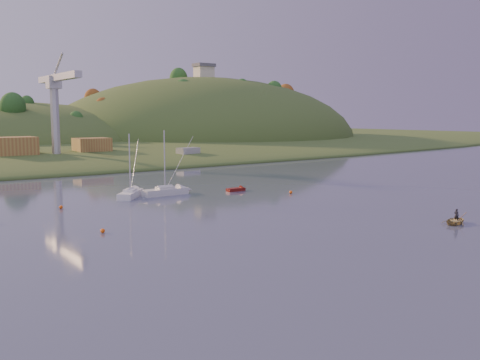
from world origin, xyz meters
TOP-DOWN VIEW (x-y plane):
  - shore_slope at (0.00, 165.00)m, footprint 640.00×150.00m
  - hill_center at (10.00, 210.00)m, footprint 140.00×120.00m
  - hill_right at (95.00, 195.00)m, footprint 150.00×130.00m
  - hilltop_house at (95.00, 195.00)m, footprint 9.00×7.00m
  - wharf at (5.00, 122.00)m, footprint 42.00×16.00m
  - shed_west at (-8.00, 123.00)m, footprint 11.00×8.00m
  - shed_east at (13.00, 124.00)m, footprint 9.00×7.00m
  - dock_crane at (2.00, 118.39)m, footprint 3.20×28.00m
  - sailboat_near at (-6.54, 57.24)m, footprint 6.27×6.71m
  - sailboat_far at (-1.07, 56.21)m, footprint 7.45×2.35m
  - canoe at (15.59, 15.97)m, footprint 4.06×3.29m
  - paddler at (15.59, 15.97)m, footprint 0.48×0.62m
  - red_tender at (11.31, 53.14)m, footprint 3.75×1.42m
  - work_vessel at (34.13, 108.00)m, footprint 15.39×8.08m
  - buoy_1 at (16.05, 45.48)m, footprint 0.50×0.50m
  - buoy_3 at (-18.55, 53.29)m, footprint 0.50×0.50m
  - buoy_4 at (-19.75, 35.71)m, footprint 0.50×0.50m

SIDE VIEW (x-z plane):
  - shore_slope at x=0.00m, z-range -3.50..3.50m
  - hill_center at x=10.00m, z-range -18.00..18.00m
  - hill_right at x=95.00m, z-range -30.00..30.00m
  - buoy_1 at x=16.05m, z-range 0.00..0.50m
  - buoy_3 at x=-18.55m, z-range 0.00..0.50m
  - buoy_4 at x=-19.75m, z-range 0.00..0.50m
  - red_tender at x=11.31m, z-range -0.37..0.89m
  - canoe at x=15.59m, z-range 0.00..0.74m
  - sailboat_near at x=-6.54m, z-range -4.24..5.57m
  - sailboat_far at x=-1.07m, z-range -4.46..5.82m
  - paddler at x=15.59m, z-range 0.00..1.52m
  - wharf at x=5.00m, z-range 0.00..2.40m
  - work_vessel at x=34.13m, z-range -0.54..3.22m
  - shed_east at x=13.00m, z-range 2.40..6.40m
  - shed_west at x=-8.00m, z-range 2.40..7.20m
  - dock_crane at x=2.00m, z-range 7.02..27.32m
  - hilltop_house at x=95.00m, z-range 30.18..36.63m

